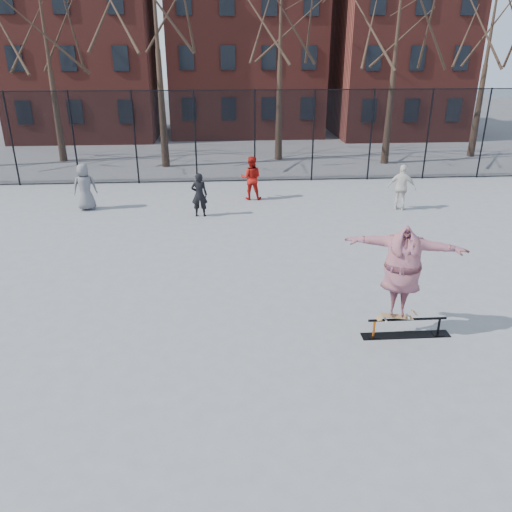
{
  "coord_description": "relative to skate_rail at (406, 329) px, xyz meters",
  "views": [
    {
      "loc": [
        -0.24,
        -9.16,
        5.71
      ],
      "look_at": [
        0.48,
        1.5,
        1.18
      ],
      "focal_mm": 35.0,
      "sensor_mm": 36.0,
      "label": 1
    }
  ],
  "objects": [
    {
      "name": "ground",
      "position": [
        -3.56,
        0.26,
        -0.16
      ],
      "size": [
        100.0,
        100.0,
        0.0
      ],
      "primitive_type": "plane",
      "color": "slate"
    },
    {
      "name": "bystander_black",
      "position": [
        -4.66,
        8.41,
        0.63
      ],
      "size": [
        0.59,
        0.4,
        1.58
      ],
      "primitive_type": "imported",
      "rotation": [
        0.0,
        0.0,
        3.11
      ],
      "color": "black",
      "rests_on": "ground"
    },
    {
      "name": "fence",
      "position": [
        -3.58,
        13.26,
        1.89
      ],
      "size": [
        34.03,
        0.07,
        4.0
      ],
      "color": "black",
      "rests_on": "ground"
    },
    {
      "name": "tree_row",
      "position": [
        -3.81,
        17.41,
        7.19
      ],
      "size": [
        33.66,
        7.46,
        10.67
      ],
      "color": "black",
      "rests_on": "ground"
    },
    {
      "name": "bystander_grey",
      "position": [
        -8.92,
        9.48,
        0.7
      ],
      "size": [
        0.96,
        0.75,
        1.74
      ],
      "primitive_type": "imported",
      "rotation": [
        0.0,
        0.0,
        3.41
      ],
      "color": "#5E5D61",
      "rests_on": "ground"
    },
    {
      "name": "skateboard",
      "position": [
        -0.25,
        0.0,
        0.3
      ],
      "size": [
        0.74,
        0.18,
        0.09
      ],
      "primitive_type": null,
      "color": "#A26E41",
      "rests_on": "skate_rail"
    },
    {
      "name": "rowhouses",
      "position": [
        -2.84,
        26.26,
        5.9
      ],
      "size": [
        29.0,
        7.0,
        13.0
      ],
      "color": "maroon",
      "rests_on": "ground"
    },
    {
      "name": "skater",
      "position": [
        -0.25,
        0.0,
        1.32
      ],
      "size": [
        2.49,
        1.4,
        1.96
      ],
      "primitive_type": "imported",
      "rotation": [
        0.0,
        0.0,
        -0.33
      ],
      "color": "#5D317C",
      "rests_on": "skateboard"
    },
    {
      "name": "bystander_red",
      "position": [
        -2.69,
        10.45,
        0.7
      ],
      "size": [
        0.9,
        0.74,
        1.72
      ],
      "primitive_type": "imported",
      "rotation": [
        0.0,
        0.0,
        3.03
      ],
      "color": "#A4130E",
      "rests_on": "ground"
    },
    {
      "name": "bystander_white",
      "position": [
        2.8,
        8.67,
        0.69
      ],
      "size": [
        1.08,
        0.76,
        1.71
      ],
      "primitive_type": "imported",
      "rotation": [
        0.0,
        0.0,
        2.75
      ],
      "color": "silver",
      "rests_on": "ground"
    },
    {
      "name": "skate_rail",
      "position": [
        0.0,
        0.0,
        0.0
      ],
      "size": [
        1.9,
        0.29,
        0.42
      ],
      "color": "black",
      "rests_on": "ground"
    }
  ]
}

